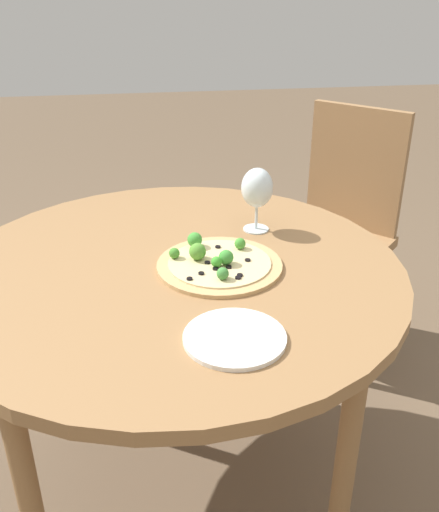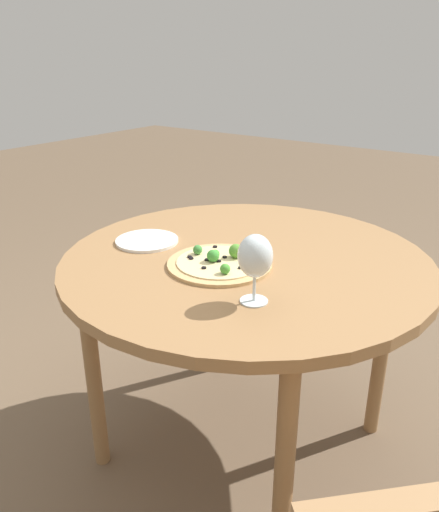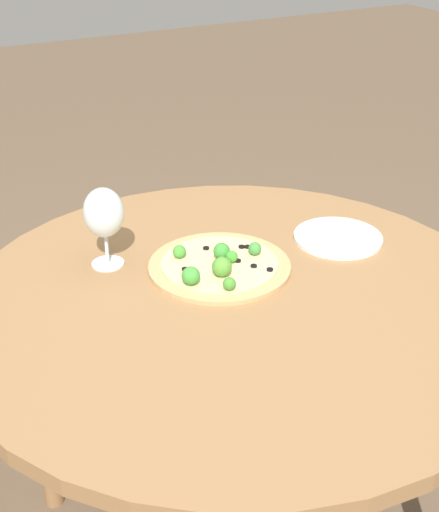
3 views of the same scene
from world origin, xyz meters
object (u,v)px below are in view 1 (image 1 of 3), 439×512
at_px(chair, 338,225).
at_px(pizza, 217,262).
at_px(wine_glass, 257,189).
at_px(plate_near, 235,338).

relative_size(chair, pizza, 3.05).
bearing_deg(pizza, chair, -39.23).
bearing_deg(chair, pizza, -84.58).
bearing_deg(pizza, wine_glass, -34.66).
bearing_deg(wine_glass, chair, -40.90).
xyz_separation_m(chair, pizza, (-0.70, 0.57, 0.24)).
relative_size(chair, wine_glass, 5.25).
distance_m(wine_glass, plate_near, 0.54).
distance_m(chair, pizza, 0.94).
xyz_separation_m(pizza, wine_glass, (0.20, -0.14, 0.11)).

